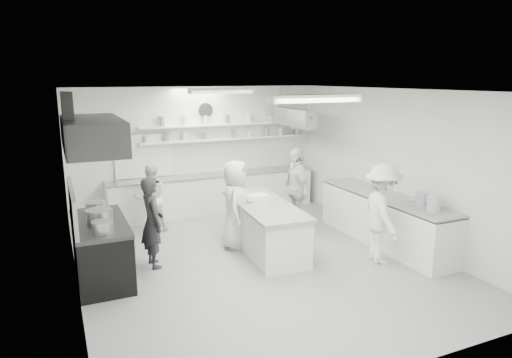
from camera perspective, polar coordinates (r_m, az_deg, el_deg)
name	(u,v)px	position (r m, az deg, el deg)	size (l,w,h in m)	color
floor	(257,261)	(8.32, 0.19, -10.20)	(6.00, 7.00, 0.02)	#999999
ceiling	(258,90)	(7.67, 0.20, 11.09)	(6.00, 7.00, 0.02)	white
wall_back	(198,150)	(11.09, -7.27, 3.61)	(6.00, 0.04, 3.00)	white
wall_front	(396,246)	(5.00, 17.06, -7.98)	(6.00, 0.04, 3.00)	white
wall_left	(70,197)	(7.20, -22.15, -2.11)	(0.04, 7.00, 3.00)	white
wall_right	(395,166)	(9.47, 16.99, 1.62)	(0.04, 7.00, 3.00)	white
stove	(101,251)	(7.91, -18.72, -8.54)	(0.80, 1.80, 0.90)	black
exhaust_hood	(92,135)	(7.46, -19.75, 5.23)	(0.85, 2.00, 0.50)	#333333
back_counter	(215,193)	(11.10, -5.19, -1.81)	(5.00, 0.60, 0.92)	white
shelf_lower	(227,139)	(11.15, -3.66, 5.03)	(4.20, 0.26, 0.04)	white
shelf_upper	(227,124)	(11.11, -3.68, 6.82)	(4.20, 0.26, 0.04)	white
pass_through_window	(143,156)	(10.78, -13.86, 2.81)	(1.30, 0.04, 1.00)	black
wall_clock	(205,110)	(11.00, -6.34, 8.54)	(0.32, 0.32, 0.05)	silver
right_counter	(385,220)	(9.34, 15.76, -4.96)	(0.74, 3.30, 0.94)	white
pot_rack	(294,117)	(10.75, 4.71, 7.68)	(0.30, 1.60, 0.40)	#A2A2A2
light_fixture_front	(314,98)	(6.08, 7.30, 9.94)	(1.30, 0.25, 0.10)	white
light_fixture_rear	(221,91)	(9.34, -4.42, 10.89)	(1.30, 0.25, 0.10)	white
prep_island	(265,228)	(8.65, 1.12, -6.18)	(0.86, 2.32, 0.86)	white
stove_pot	(99,218)	(7.61, -18.95, -4.62)	(0.41, 0.41, 0.28)	#A2A2A2
cook_stove	(152,223)	(8.03, -12.82, -5.32)	(0.57, 0.38, 1.57)	#2A2A2C
cook_back	(151,198)	(9.87, -12.99, -2.36)	(0.70, 0.54, 1.44)	silver
cook_island_left	(236,204)	(8.70, -2.57, -3.18)	(0.83, 0.54, 1.70)	silver
cook_island_right	(296,189)	(9.72, 5.04, -1.30)	(1.04, 0.43, 1.77)	silver
cook_right	(382,213)	(8.29, 15.45, -4.17)	(1.15, 0.66, 1.77)	silver
bowl_island_a	(246,202)	(8.71, -1.22, -2.86)	(0.29, 0.29, 0.07)	#A2A2A2
bowl_island_b	(252,201)	(8.75, -0.52, -2.81)	(0.21, 0.21, 0.07)	white
bowl_right	(407,201)	(8.95, 18.34, -2.58)	(0.22, 0.22, 0.05)	white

